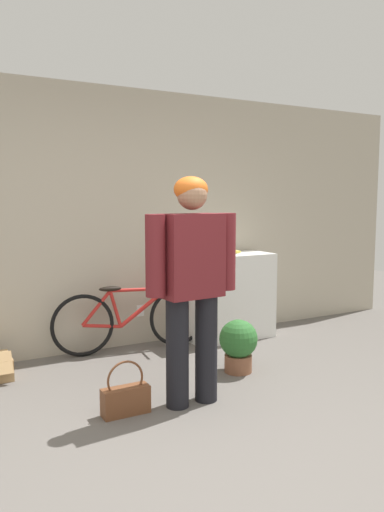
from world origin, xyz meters
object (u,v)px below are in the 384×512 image
(banana, at_px, (227,252))
(potted_plant, at_px, (238,343))
(person, at_px, (192,275))
(bicycle, at_px, (132,318))
(handbag, at_px, (126,398))

(banana, distance_m, potted_plant, 1.25)
(person, distance_m, bicycle, 1.55)
(banana, relative_size, handbag, 0.89)
(potted_plant, bearing_deg, bicycle, 120.22)
(person, bearing_deg, bicycle, 81.88)
(person, relative_size, potted_plant, 3.60)
(potted_plant, bearing_deg, banana, 63.38)
(bicycle, xyz_separation_m, handbag, (-0.59, -1.36, -0.22))
(potted_plant, bearing_deg, handbag, -163.64)
(banana, bearing_deg, potted_plant, -116.62)
(handbag, height_order, potted_plant, potted_plant)
(bicycle, height_order, handbag, bicycle)
(handbag, relative_size, potted_plant, 0.84)
(bicycle, distance_m, handbag, 1.50)
(person, relative_size, banana, 4.84)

